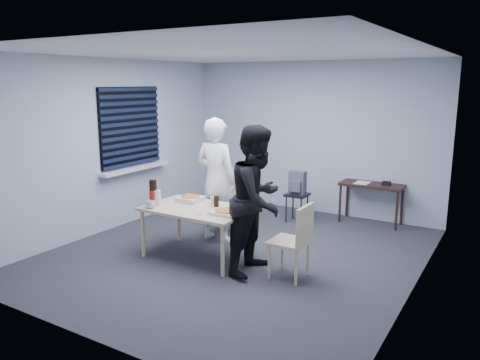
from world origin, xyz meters
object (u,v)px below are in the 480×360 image
Objects in this scene: mug_a at (151,204)px; soda_bottle at (153,193)px; dining_table at (198,212)px; chair_far at (226,199)px; backpack at (297,183)px; person_black at (258,200)px; stool at (297,200)px; person_white at (216,180)px; mug_b at (214,200)px; chair_right at (296,237)px; side_table at (372,188)px.

mug_a is 0.20m from soda_bottle.
chair_far is at bearing 103.89° from dining_table.
mug_a is (-0.95, -2.41, 0.06)m from backpack.
soda_bottle is (-0.32, -1.26, 0.31)m from chair_far.
person_black is 2.13m from backpack.
backpack is 1.12× the size of soda_bottle.
person_black is at bearing 13.54° from mug_a.
person_black is at bearing 0.04° from dining_table.
mug_a reaches higher than stool.
person_white is 1.25m from person_black.
mug_a is (-0.33, -1.01, -0.17)m from person_white.
chair_far is 1.25m from backpack.
dining_table is 0.30m from mug_b.
chair_right is 2.00m from soda_bottle.
chair_right reaches higher than side_table.
backpack reaches higher than mug_a.
dining_table is at bearing 18.03° from soda_bottle.
person_black reaches higher than chair_far.
stool is (-0.93, 2.08, -0.15)m from chair_right.
person_black is at bearing 147.19° from person_white.
chair_right is 8.90× the size of mug_b.
soda_bottle is (-0.58, -0.19, 0.22)m from dining_table.
backpack is 2.59m from mug_a.
backpack is (-0.00, -0.01, 0.29)m from stool.
person_black reaches higher than backpack.
chair_right is 1.36m from mug_b.
backpack is (-0.93, 2.07, 0.14)m from chair_right.
mug_a is (-1.38, -0.33, -0.17)m from person_black.
person_white is 1.00× the size of person_black.
mug_a is at bearing -132.98° from mug_b.
mug_b is 0.30× the size of soda_bottle.
dining_table is 0.77× the size of person_black.
side_table is (1.77, 1.57, 0.06)m from chair_far.
stool is 1.89m from mug_b.
side_table is at bearing 41.63° from chair_far.
mug_a is at bearing -111.49° from stool.
mug_a reaches higher than mug_b.
mug_b is (-1.44, -2.37, 0.13)m from side_table.
backpack is at bearing -151.82° from side_table.
person_black is 0.88m from mug_b.
soda_bottle is at bearing -126.35° from side_table.
dining_table is 0.65m from soda_bottle.
chair_right is at bearing 5.81° from soda_bottle.
chair_far is at bearing 80.48° from mug_a.
soda_bottle reaches higher than side_table.
stool is at bearing 11.48° from person_black.
chair_far is 0.55m from person_white.
chair_right is at bearing -32.80° from chair_far.
dining_table is at bearing -76.11° from chair_far.
backpack reaches higher than mug_b.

